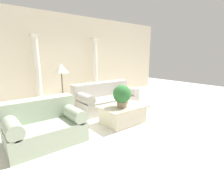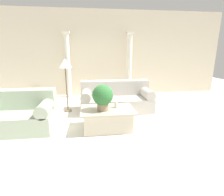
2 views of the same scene
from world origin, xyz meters
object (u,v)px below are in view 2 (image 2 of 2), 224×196
sofa_long (116,99)px  potted_plant (103,96)px  coffee_table (108,118)px  floor_lamp (65,66)px  loveseat (21,114)px

sofa_long → potted_plant: 1.49m
coffee_table → floor_lamp: size_ratio=0.78×
loveseat → coffee_table: (1.91, -0.25, -0.12)m
sofa_long → floor_lamp: 1.70m
sofa_long → coffee_table: sofa_long is taller
coffee_table → potted_plant: bearing=-145.0°
sofa_long → loveseat: same height
sofa_long → potted_plant: size_ratio=3.64×
potted_plant → floor_lamp: size_ratio=0.37×
sofa_long → potted_plant: bearing=-109.9°
sofa_long → floor_lamp: bearing=178.0°
floor_lamp → loveseat: bearing=-129.6°
coffee_table → floor_lamp: 1.98m
loveseat → potted_plant: size_ratio=2.57×
sofa_long → floor_lamp: size_ratio=1.35×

